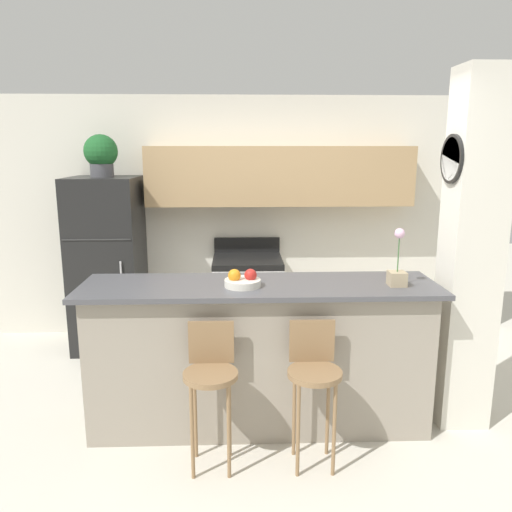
% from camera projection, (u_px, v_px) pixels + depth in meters
% --- Properties ---
extents(ground_plane, '(14.00, 14.00, 0.00)m').
position_uv_depth(ground_plane, '(259.00, 423.00, 3.73)').
color(ground_plane, beige).
extents(wall_back, '(5.60, 0.38, 2.55)m').
position_uv_depth(wall_back, '(262.00, 202.00, 5.29)').
color(wall_back, silver).
rests_on(wall_back, ground_plane).
extents(pillar_right, '(0.38, 0.33, 2.55)m').
position_uv_depth(pillar_right, '(470.00, 254.00, 3.52)').
color(pillar_right, silver).
rests_on(pillar_right, ground_plane).
extents(counter_bar, '(2.51, 0.67, 1.08)m').
position_uv_depth(counter_bar, '(259.00, 355.00, 3.61)').
color(counter_bar, gray).
rests_on(counter_bar, ground_plane).
extents(refrigerator, '(0.67, 0.72, 1.74)m').
position_uv_depth(refrigerator, '(108.00, 264.00, 5.03)').
color(refrigerator, black).
rests_on(refrigerator, ground_plane).
extents(stove_range, '(0.70, 0.66, 1.07)m').
position_uv_depth(stove_range, '(248.00, 300.00, 5.20)').
color(stove_range, white).
rests_on(stove_range, ground_plane).
extents(bar_stool_left, '(0.34, 0.34, 0.93)m').
position_uv_depth(bar_stool_left, '(211.00, 375.00, 3.13)').
color(bar_stool_left, olive).
rests_on(bar_stool_left, ground_plane).
extents(bar_stool_right, '(0.34, 0.34, 0.93)m').
position_uv_depth(bar_stool_right, '(314.00, 374.00, 3.15)').
color(bar_stool_right, olive).
rests_on(bar_stool_right, ground_plane).
extents(potted_plant_on_fridge, '(0.32, 0.32, 0.41)m').
position_uv_depth(potted_plant_on_fridge, '(101.00, 154.00, 4.80)').
color(potted_plant_on_fridge, '#4C4C51').
rests_on(potted_plant_on_fridge, refrigerator).
extents(orchid_vase, '(0.12, 0.12, 0.40)m').
position_uv_depth(orchid_vase, '(397.00, 270.00, 3.44)').
color(orchid_vase, tan).
rests_on(orchid_vase, counter_bar).
extents(fruit_bowl, '(0.25, 0.25, 0.12)m').
position_uv_depth(fruit_bowl, '(242.00, 281.00, 3.43)').
color(fruit_bowl, silver).
rests_on(fruit_bowl, counter_bar).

